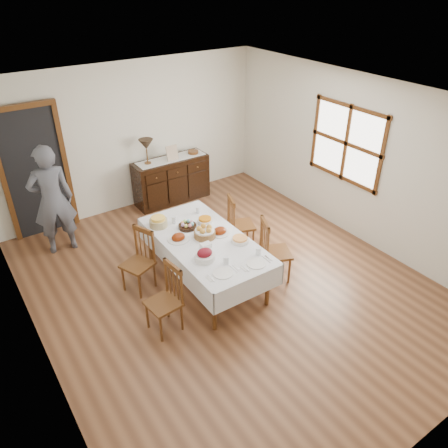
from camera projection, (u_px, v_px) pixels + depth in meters
ground at (228, 284)px, 6.24m from camera, size 6.00×6.00×0.00m
room_shell at (201, 171)px, 5.62m from camera, size 5.02×6.02×2.65m
dining_table at (205, 245)px, 5.98m from camera, size 1.07×2.08×0.71m
chair_left_near at (166, 298)px, 5.27m from camera, size 0.42×0.42×0.91m
chair_left_far at (140, 260)px, 5.96m from camera, size 0.49×0.49×0.91m
chair_right_near at (273, 250)px, 6.12m from camera, size 0.53×0.53×0.96m
chair_right_far at (239, 223)px, 6.81m from camera, size 0.48×0.48×0.91m
sideboard at (171, 180)px, 8.23m from camera, size 1.41×0.52×0.85m
person at (51, 197)px, 6.53m from camera, size 0.62×0.43×1.87m
bread_basket at (205, 233)px, 5.95m from camera, size 0.30×0.30×0.17m
egg_basket at (187, 226)px, 6.17m from camera, size 0.26×0.26×0.10m
ham_platter_a at (178, 238)px, 5.91m from camera, size 0.30×0.30×0.11m
ham_platter_b at (220, 231)px, 6.05m from camera, size 0.28×0.28×0.11m
beet_bowl at (205, 255)px, 5.50m from camera, size 0.27×0.27×0.16m
carrot_bowl at (205, 221)px, 6.28m from camera, size 0.22×0.22×0.09m
pineapple_bowl at (158, 222)px, 6.20m from camera, size 0.26×0.26×0.15m
casserole_dish at (240, 240)px, 5.86m from camera, size 0.24×0.24×0.07m
butter_dish at (206, 246)px, 5.74m from camera, size 0.14×0.09×0.07m
setting_left at (223, 269)px, 5.33m from camera, size 0.42×0.31×0.10m
setting_right at (257, 259)px, 5.50m from camera, size 0.42×0.31×0.10m
glass_far_a at (174, 220)px, 6.27m from camera, size 0.06×0.06×0.11m
glass_far_b at (198, 210)px, 6.55m from camera, size 0.06×0.06×0.10m
runner at (171, 159)px, 8.02m from camera, size 1.30×0.35×0.01m
table_lamp at (146, 145)px, 7.64m from camera, size 0.26×0.26×0.46m
picture_frame at (172, 153)px, 7.90m from camera, size 0.22×0.08×0.28m
deco_bowl at (193, 152)px, 8.23m from camera, size 0.20×0.20×0.06m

